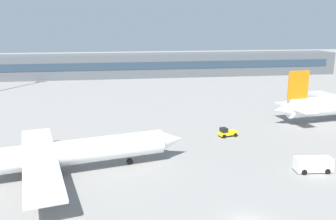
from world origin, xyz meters
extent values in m
plane|color=gray|center=(0.00, 40.00, 0.00)|extent=(400.00, 400.00, 0.00)
cube|color=#4C5156|center=(0.00, 109.84, 4.50)|extent=(154.83, 12.00, 9.00)
cube|color=#263847|center=(0.00, 103.79, 4.95)|extent=(147.09, 0.16, 2.80)
cylinder|color=white|center=(-23.11, 16.12, 3.07)|extent=(33.47, 10.89, 3.54)
cone|color=white|center=(-5.21, 20.20, 3.07)|extent=(4.54, 4.14, 3.36)
cube|color=silver|center=(-24.02, 15.92, 2.79)|extent=(10.56, 28.23, 0.47)
cylinder|color=gray|center=(-22.78, 10.47, 1.48)|extent=(3.32, 2.48, 1.86)
cylinder|color=gray|center=(-25.26, 21.37, 1.48)|extent=(3.32, 2.48, 1.86)
cylinder|color=black|center=(-11.67, 18.73, 0.47)|extent=(0.99, 0.57, 0.93)
cylinder|color=black|center=(-24.39, 13.35, 0.47)|extent=(0.99, 0.57, 0.93)
cylinder|color=black|center=(-25.46, 18.07, 0.47)|extent=(0.99, 0.57, 0.93)
cone|color=white|center=(20.65, 34.81, 3.50)|extent=(4.38, 3.34, 2.82)
cube|color=orange|center=(23.83, 35.24, 8.44)|extent=(4.68, 1.00, 5.84)
cube|color=silver|center=(23.51, 35.20, 3.72)|extent=(4.37, 10.92, 0.25)
cube|color=yellow|center=(7.31, 29.68, 0.65)|extent=(3.84, 2.25, 0.60)
cube|color=black|center=(6.43, 29.48, 1.30)|extent=(1.38, 1.61, 0.90)
cylinder|color=black|center=(5.97, 30.18, 0.35)|extent=(0.74, 0.40, 0.70)
cylinder|color=black|center=(6.31, 28.65, 0.35)|extent=(0.74, 0.40, 0.70)
cylinder|color=black|center=(8.31, 30.70, 0.35)|extent=(0.74, 0.40, 0.70)
cylinder|color=black|center=(8.65, 29.18, 0.35)|extent=(0.74, 0.40, 0.70)
cube|color=white|center=(14.18, 11.96, 1.13)|extent=(5.34, 2.41, 1.90)
cube|color=#1E2633|center=(12.19, 12.12, 1.63)|extent=(0.31, 1.91, 0.70)
cylinder|color=black|center=(12.57, 13.11, 0.38)|extent=(0.78, 0.34, 0.76)
cylinder|color=black|center=(12.40, 11.08, 0.38)|extent=(0.78, 0.34, 0.76)
cylinder|color=black|center=(15.96, 12.84, 0.38)|extent=(0.78, 0.34, 0.76)
cylinder|color=black|center=(15.79, 10.80, 0.38)|extent=(0.78, 0.34, 0.76)
camera|label=1|loc=(-13.82, -32.20, 20.78)|focal=38.32mm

